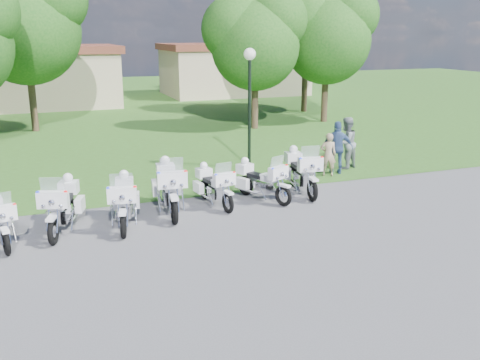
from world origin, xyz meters
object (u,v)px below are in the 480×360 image
object	(u,v)px
motorcycle_6	(261,180)
lamp_post	(250,79)
bystander_a	(328,155)
motorcycle_3	(124,200)
motorcycle_7	(301,171)
motorcycle_2	(62,205)
motorcycle_5	(214,185)
motorcycle_4	(169,187)
bystander_c	(337,148)
bystander_b	(346,143)

from	to	relation	value
motorcycle_6	lamp_post	xyz separation A→B (m)	(1.14, 3.85, 2.69)
bystander_a	motorcycle_3	bearing A→B (deg)	40.11
motorcycle_6	lamp_post	size ratio (longest dim) A/B	0.47
motorcycle_7	bystander_a	distance (m)	2.29
motorcycle_2	motorcycle_7	bearing A→B (deg)	-156.08
motorcycle_5	motorcycle_6	world-z (taller)	motorcycle_6
motorcycle_4	motorcycle_7	bearing A→B (deg)	-167.86
motorcycle_3	bystander_c	world-z (taller)	bystander_c
motorcycle_7	bystander_c	size ratio (longest dim) A/B	1.31
motorcycle_7	bystander_b	xyz separation A→B (m)	(2.96, 2.18, 0.27)
lamp_post	motorcycle_5	bearing A→B (deg)	-124.52
motorcycle_4	motorcycle_7	xyz separation A→B (m)	(4.38, 0.43, -0.04)
motorcycle_2	motorcycle_6	distance (m)	5.82
motorcycle_7	bystander_c	xyz separation A→B (m)	(2.27, 1.63, 0.25)
motorcycle_7	lamp_post	distance (m)	4.43
motorcycle_5	lamp_post	xyz separation A→B (m)	(2.64, 3.84, 2.72)
motorcycle_5	bystander_b	xyz separation A→B (m)	(5.97, 2.45, 0.37)
motorcycle_7	bystander_c	world-z (taller)	bystander_c
motorcycle_5	motorcycle_4	bearing A→B (deg)	-2.48
motorcycle_3	motorcycle_4	xyz separation A→B (m)	(1.37, 0.65, 0.07)
motorcycle_3	bystander_c	bearing A→B (deg)	-150.67
motorcycle_2	bystander_b	size ratio (longest dim) A/B	1.21
motorcycle_6	motorcycle_7	xyz separation A→B (m)	(1.51, 0.29, 0.08)
motorcycle_2	motorcycle_3	bearing A→B (deg)	-168.78
motorcycle_3	bystander_a	distance (m)	7.95
bystander_c	bystander_a	bearing A→B (deg)	48.14
bystander_b	lamp_post	bearing A→B (deg)	-45.32
motorcycle_3	lamp_post	distance (m)	7.58
motorcycle_2	bystander_a	bearing A→B (deg)	-148.81
motorcycle_7	motorcycle_2	bearing A→B (deg)	14.27
motorcycle_6	bystander_a	bearing A→B (deg)	-176.25
motorcycle_2	lamp_post	bearing A→B (deg)	-130.41
motorcycle_5	bystander_c	bearing A→B (deg)	-168.93
motorcycle_2	motorcycle_6	size ratio (longest dim) A/B	1.13
bystander_a	bystander_c	bearing A→B (deg)	-135.63
motorcycle_2	bystander_c	bearing A→B (deg)	-148.39
motorcycle_3	motorcycle_7	distance (m)	5.85
lamp_post	bystander_c	xyz separation A→B (m)	(2.64, -1.93, -2.36)
motorcycle_3	bystander_a	size ratio (longest dim) A/B	1.53
motorcycle_4	bystander_a	distance (m)	6.45
motorcycle_2	motorcycle_4	size ratio (longest dim) A/B	0.89
motorcycle_5	motorcycle_7	world-z (taller)	motorcycle_7
bystander_a	bystander_b	world-z (taller)	bystander_b
motorcycle_5	motorcycle_2	bearing A→B (deg)	-0.04
motorcycle_2	bystander_a	world-z (taller)	motorcycle_2
motorcycle_3	motorcycle_4	world-z (taller)	motorcycle_4
motorcycle_4	motorcycle_7	size ratio (longest dim) A/B	1.06
motorcycle_5	lamp_post	bearing A→B (deg)	-133.32
motorcycle_4	lamp_post	bearing A→B (deg)	-128.66
motorcycle_3	lamp_post	world-z (taller)	lamp_post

